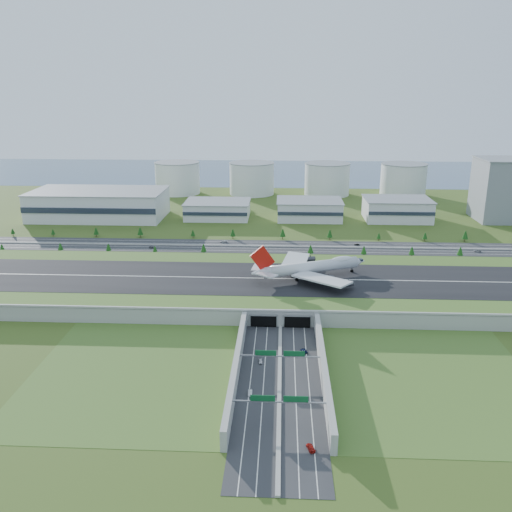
{
  "coord_description": "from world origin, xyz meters",
  "views": [
    {
      "loc": [
        0.1,
        -301.38,
        115.65
      ],
      "look_at": [
        -16.58,
        35.0,
        11.07
      ],
      "focal_mm": 38.0,
      "sensor_mm": 36.0,
      "label": 1
    }
  ],
  "objects_px": {
    "office_tower": "(503,190)",
    "boeing_747": "(310,267)",
    "car_2": "(304,351)",
    "car_5": "(357,244)",
    "fuel_tank_a": "(178,178)",
    "car_6": "(478,251)",
    "car_0": "(260,361)",
    "car_4": "(152,247)",
    "car_7": "(224,241)",
    "car_3": "(311,448)",
    "car_1": "(250,393)"
  },
  "relations": [
    {
      "from": "car_0",
      "to": "car_1",
      "type": "xyz_separation_m",
      "value": [
        -2.97,
        -26.14,
        0.05
      ]
    },
    {
      "from": "car_5",
      "to": "car_0",
      "type": "bearing_deg",
      "value": -5.22
    },
    {
      "from": "car_1",
      "to": "car_4",
      "type": "height_order",
      "value": "car_4"
    },
    {
      "from": "fuel_tank_a",
      "to": "car_6",
      "type": "relative_size",
      "value": 9.27
    },
    {
      "from": "car_1",
      "to": "car_5",
      "type": "distance_m",
      "value": 226.63
    },
    {
      "from": "boeing_747",
      "to": "car_6",
      "type": "height_order",
      "value": "boeing_747"
    },
    {
      "from": "boeing_747",
      "to": "car_4",
      "type": "distance_m",
      "value": 142.39
    },
    {
      "from": "car_7",
      "to": "car_0",
      "type": "bearing_deg",
      "value": 5.55
    },
    {
      "from": "fuel_tank_a",
      "to": "car_0",
      "type": "bearing_deg",
      "value": -74.34
    },
    {
      "from": "car_1",
      "to": "car_3",
      "type": "xyz_separation_m",
      "value": [
        22.26,
        -33.14,
        0.0
      ]
    },
    {
      "from": "fuel_tank_a",
      "to": "car_3",
      "type": "relative_size",
      "value": 9.56
    },
    {
      "from": "office_tower",
      "to": "car_0",
      "type": "xyz_separation_m",
      "value": [
        -208.52,
        -282.8,
        -26.67
      ]
    },
    {
      "from": "car_3",
      "to": "car_6",
      "type": "distance_m",
      "value": 271.18
    },
    {
      "from": "car_0",
      "to": "boeing_747",
      "type": "bearing_deg",
      "value": 65.38
    },
    {
      "from": "boeing_747",
      "to": "car_5",
      "type": "xyz_separation_m",
      "value": [
        40.65,
        98.61,
        -13.74
      ]
    },
    {
      "from": "car_2",
      "to": "office_tower",
      "type": "bearing_deg",
      "value": -139.49
    },
    {
      "from": "car_0",
      "to": "car_2",
      "type": "bearing_deg",
      "value": 20.3
    },
    {
      "from": "fuel_tank_a",
      "to": "car_0",
      "type": "relative_size",
      "value": 12.01
    },
    {
      "from": "office_tower",
      "to": "car_7",
      "type": "height_order",
      "value": "office_tower"
    },
    {
      "from": "car_2",
      "to": "car_5",
      "type": "height_order",
      "value": "car_2"
    },
    {
      "from": "fuel_tank_a",
      "to": "car_5",
      "type": "relative_size",
      "value": 12.17
    },
    {
      "from": "car_1",
      "to": "car_5",
      "type": "relative_size",
      "value": 1.12
    },
    {
      "from": "boeing_747",
      "to": "car_6",
      "type": "relative_size",
      "value": 13.06
    },
    {
      "from": "car_3",
      "to": "car_7",
      "type": "xyz_separation_m",
      "value": [
        -56.23,
        252.07,
        0.08
      ]
    },
    {
      "from": "car_3",
      "to": "office_tower",
      "type": "bearing_deg",
      "value": -134.88
    },
    {
      "from": "fuel_tank_a",
      "to": "car_5",
      "type": "xyz_separation_m",
      "value": [
        177.86,
        -208.18,
        -16.7
      ]
    },
    {
      "from": "car_5",
      "to": "boeing_747",
      "type": "bearing_deg",
      "value": -8.33
    },
    {
      "from": "fuel_tank_a",
      "to": "car_5",
      "type": "bearing_deg",
      "value": -49.49
    },
    {
      "from": "boeing_747",
      "to": "car_4",
      "type": "bearing_deg",
      "value": 121.3
    },
    {
      "from": "car_3",
      "to": "car_6",
      "type": "relative_size",
      "value": 0.97
    },
    {
      "from": "car_0",
      "to": "car_1",
      "type": "relative_size",
      "value": 0.9
    },
    {
      "from": "car_5",
      "to": "fuel_tank_a",
      "type": "bearing_deg",
      "value": -125.42
    },
    {
      "from": "fuel_tank_a",
      "to": "office_tower",
      "type": "bearing_deg",
      "value": -19.77
    },
    {
      "from": "car_0",
      "to": "car_3",
      "type": "bearing_deg",
      "value": -80.82
    },
    {
      "from": "car_1",
      "to": "car_3",
      "type": "distance_m",
      "value": 39.92
    },
    {
      "from": "office_tower",
      "to": "boeing_747",
      "type": "bearing_deg",
      "value": -133.62
    },
    {
      "from": "car_7",
      "to": "car_3",
      "type": "bearing_deg",
      "value": 7.28
    },
    {
      "from": "car_0",
      "to": "office_tower",
      "type": "bearing_deg",
      "value": 44.76
    },
    {
      "from": "car_0",
      "to": "car_5",
      "type": "relative_size",
      "value": 1.01
    },
    {
      "from": "boeing_747",
      "to": "car_5",
      "type": "distance_m",
      "value": 107.54
    },
    {
      "from": "car_5",
      "to": "car_7",
      "type": "bearing_deg",
      "value": -77.69
    },
    {
      "from": "boeing_747",
      "to": "car_1",
      "type": "bearing_deg",
      "value": -126.57
    },
    {
      "from": "car_6",
      "to": "car_5",
      "type": "bearing_deg",
      "value": 80.69
    },
    {
      "from": "car_4",
      "to": "car_7",
      "type": "relative_size",
      "value": 0.87
    },
    {
      "from": "boeing_747",
      "to": "car_4",
      "type": "relative_size",
      "value": 14.04
    },
    {
      "from": "car_2",
      "to": "car_5",
      "type": "xyz_separation_m",
      "value": [
        46.85,
        178.73,
        -0.01
      ]
    },
    {
      "from": "car_0",
      "to": "car_4",
      "type": "relative_size",
      "value": 0.83
    },
    {
      "from": "office_tower",
      "to": "car_4",
      "type": "distance_m",
      "value": 317.95
    },
    {
      "from": "car_1",
      "to": "car_2",
      "type": "distance_m",
      "value": 43.33
    },
    {
      "from": "fuel_tank_a",
      "to": "car_7",
      "type": "bearing_deg",
      "value": -70.02
    }
  ]
}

